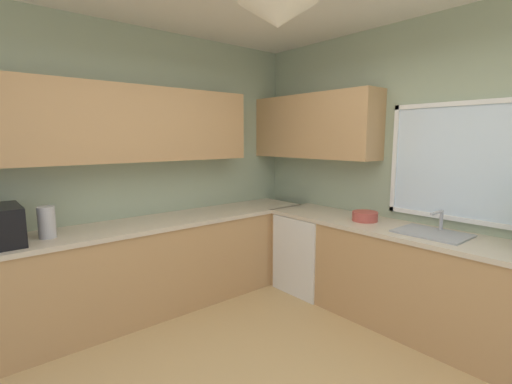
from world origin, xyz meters
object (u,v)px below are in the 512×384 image
Objects in this scene: kettle at (47,222)px; dishwasher at (311,252)px; sink_assembly at (432,233)px; bowl at (365,216)px.

dishwasher is at bearing 75.27° from kettle.
sink_assembly reaches higher than dishwasher.
bowl is (0.64, 0.03, 0.51)m from dishwasher.
kettle is at bearing -127.88° from sink_assembly.
bowl is at bearing 2.68° from dishwasher.
sink_assembly is at bearing 52.12° from kettle.
dishwasher is 0.82m from bowl.
sink_assembly is 0.64m from bowl.
dishwasher is 3.28× the size of kettle.
sink_assembly is (1.28, 0.04, 0.48)m from dishwasher.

